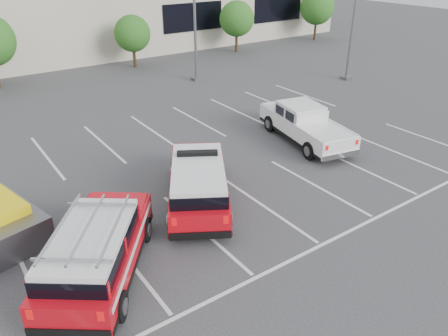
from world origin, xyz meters
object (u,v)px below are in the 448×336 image
at_px(tree_right, 237,20).
at_px(light_pole_right, 356,3).
at_px(light_pole_mid, 194,4).
at_px(white_pickup, 304,127).
at_px(tree_far_right, 317,9).
at_px(fire_chief_suv, 198,185).
at_px(tree_mid_right, 133,35).
at_px(ladder_suv, 98,254).

height_order(tree_right, light_pole_right, light_pole_right).
relative_size(light_pole_mid, white_pickup, 1.71).
height_order(light_pole_mid, light_pole_right, same).
xyz_separation_m(tree_far_right, fire_chief_suv, (-26.95, -20.48, -2.25)).
distance_m(tree_far_right, fire_chief_suv, 33.92).
relative_size(tree_far_right, light_pole_mid, 0.47).
height_order(tree_far_right, white_pickup, tree_far_right).
distance_m(light_pole_mid, fire_chief_suv, 17.49).
xyz_separation_m(fire_chief_suv, white_pickup, (7.39, 2.06, -0.09)).
distance_m(tree_mid_right, tree_far_right, 20.01).
xyz_separation_m(tree_mid_right, white_pickup, (0.43, -18.42, -1.80)).
bearing_deg(tree_far_right, light_pole_mid, -161.52).
bearing_deg(light_pole_mid, light_pole_right, -33.69).
bearing_deg(ladder_suv, light_pole_right, 61.47).
xyz_separation_m(white_pickup, ladder_suv, (-11.86, -3.86, 0.13)).
bearing_deg(white_pickup, tree_right, 74.24).
distance_m(tree_right, light_pole_right, 12.32).
relative_size(light_pole_right, fire_chief_suv, 1.78).
relative_size(light_pole_mid, light_pole_right, 1.00).
height_order(light_pole_mid, white_pickup, light_pole_mid).
distance_m(fire_chief_suv, white_pickup, 7.67).
bearing_deg(fire_chief_suv, tree_mid_right, 102.12).
bearing_deg(fire_chief_suv, white_pickup, 46.45).
relative_size(tree_far_right, white_pickup, 0.81).
bearing_deg(tree_mid_right, fire_chief_suv, -108.76).
xyz_separation_m(tree_far_right, light_pole_right, (-9.09, -12.05, 2.14)).
distance_m(light_pole_right, fire_chief_suv, 20.23).
bearing_deg(tree_right, white_pickup, -117.45).
bearing_deg(ladder_suv, tree_right, 82.97).
distance_m(tree_right, fire_chief_suv, 26.66).
bearing_deg(light_pole_right, tree_mid_right, 132.17).
bearing_deg(white_pickup, light_pole_mid, 94.89).
relative_size(fire_chief_suv, white_pickup, 0.96).
xyz_separation_m(tree_mid_right, light_pole_mid, (1.91, -6.05, 2.68)).
height_order(tree_mid_right, ladder_suv, tree_mid_right).
bearing_deg(tree_mid_right, tree_right, 0.00).
height_order(tree_mid_right, light_pole_right, light_pole_right).
xyz_separation_m(tree_mid_right, fire_chief_suv, (-6.95, -20.48, -1.71)).
relative_size(tree_right, ladder_suv, 0.81).
relative_size(white_pickup, ladder_suv, 1.10).
xyz_separation_m(tree_far_right, white_pickup, (-19.57, -18.42, -2.34)).
bearing_deg(ladder_suv, white_pickup, 54.87).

